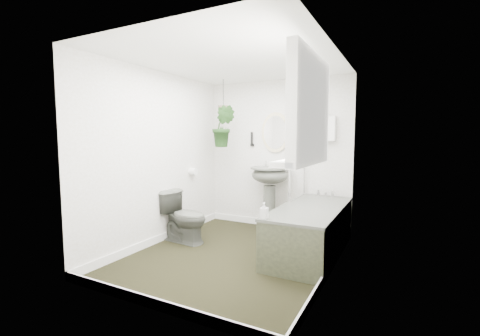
% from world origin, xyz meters
% --- Properties ---
extents(floor, '(2.30, 2.80, 0.02)m').
position_xyz_m(floor, '(0.00, 0.00, -0.01)').
color(floor, black).
rests_on(floor, ground).
extents(ceiling, '(2.30, 2.80, 0.02)m').
position_xyz_m(ceiling, '(0.00, 0.00, 2.31)').
color(ceiling, white).
rests_on(ceiling, ground).
extents(wall_back, '(2.30, 0.02, 2.30)m').
position_xyz_m(wall_back, '(0.00, 1.41, 1.15)').
color(wall_back, white).
rests_on(wall_back, ground).
extents(wall_front, '(2.30, 0.02, 2.30)m').
position_xyz_m(wall_front, '(0.00, -1.41, 1.15)').
color(wall_front, white).
rests_on(wall_front, ground).
extents(wall_left, '(0.02, 2.80, 2.30)m').
position_xyz_m(wall_left, '(-1.16, 0.00, 1.15)').
color(wall_left, white).
rests_on(wall_left, ground).
extents(wall_right, '(0.02, 2.80, 2.30)m').
position_xyz_m(wall_right, '(1.16, 0.00, 1.15)').
color(wall_right, white).
rests_on(wall_right, ground).
extents(skirting, '(2.30, 2.80, 0.10)m').
position_xyz_m(skirting, '(0.00, 0.00, 0.05)').
color(skirting, white).
rests_on(skirting, floor).
extents(bathtub, '(0.72, 1.72, 0.58)m').
position_xyz_m(bathtub, '(0.80, 0.50, 0.29)').
color(bathtub, '#4D5048').
rests_on(bathtub, floor).
extents(bath_screen, '(0.04, 0.72, 1.40)m').
position_xyz_m(bath_screen, '(0.47, 0.99, 1.28)').
color(bath_screen, silver).
rests_on(bath_screen, bathtub).
extents(shower_box, '(0.20, 0.10, 0.35)m').
position_xyz_m(shower_box, '(0.80, 1.34, 1.55)').
color(shower_box, white).
rests_on(shower_box, wall_back).
extents(oval_mirror, '(0.46, 0.03, 0.62)m').
position_xyz_m(oval_mirror, '(-0.01, 1.37, 1.50)').
color(oval_mirror, beige).
rests_on(oval_mirror, wall_back).
extents(wall_sconce, '(0.04, 0.04, 0.22)m').
position_xyz_m(wall_sconce, '(-0.41, 1.36, 1.40)').
color(wall_sconce, black).
rests_on(wall_sconce, wall_back).
extents(toilet_roll_holder, '(0.11, 0.11, 0.11)m').
position_xyz_m(toilet_roll_holder, '(-1.10, 0.70, 0.90)').
color(toilet_roll_holder, white).
rests_on(toilet_roll_holder, wall_left).
extents(window_recess, '(0.08, 1.00, 0.90)m').
position_xyz_m(window_recess, '(1.09, -0.70, 1.65)').
color(window_recess, white).
rests_on(window_recess, wall_right).
extents(window_sill, '(0.18, 1.00, 0.04)m').
position_xyz_m(window_sill, '(1.02, -0.70, 1.23)').
color(window_sill, white).
rests_on(window_sill, wall_right).
extents(window_blinds, '(0.01, 0.86, 0.76)m').
position_xyz_m(window_blinds, '(1.04, -0.70, 1.65)').
color(window_blinds, white).
rests_on(window_blinds, wall_right).
extents(toilet, '(0.71, 0.45, 0.70)m').
position_xyz_m(toilet, '(-0.85, 0.13, 0.35)').
color(toilet, '#4D5048').
rests_on(toilet, floor).
extents(pedestal_sink, '(0.68, 0.62, 0.98)m').
position_xyz_m(pedestal_sink, '(-0.01, 1.15, 0.49)').
color(pedestal_sink, '#4D5048').
rests_on(pedestal_sink, floor).
extents(sill_plant, '(0.30, 0.28, 0.27)m').
position_xyz_m(sill_plant, '(1.01, -0.40, 1.38)').
color(sill_plant, black).
rests_on(sill_plant, window_sill).
extents(hanging_plant, '(0.40, 0.35, 0.63)m').
position_xyz_m(hanging_plant, '(-0.70, 0.95, 1.59)').
color(hanging_plant, black).
rests_on(hanging_plant, ceiling).
extents(soap_bottle, '(0.08, 0.08, 0.17)m').
position_xyz_m(soap_bottle, '(0.51, -0.29, 0.66)').
color(soap_bottle, '#312826').
rests_on(soap_bottle, bathtub).
extents(hanging_pot, '(0.16, 0.16, 0.12)m').
position_xyz_m(hanging_pot, '(-0.70, 0.95, 1.84)').
color(hanging_pot, brown).
rests_on(hanging_pot, ceiling).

